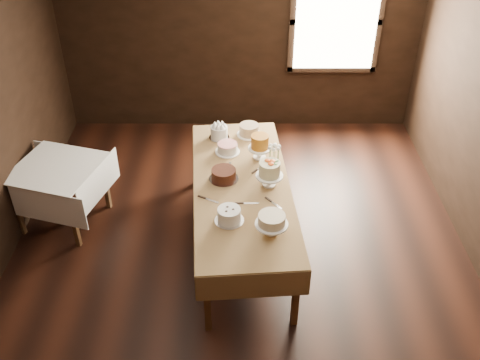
% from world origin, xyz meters
% --- Properties ---
extents(floor, '(5.00, 6.00, 0.01)m').
position_xyz_m(floor, '(0.00, 0.00, 0.00)').
color(floor, black).
rests_on(floor, ground).
extents(ceiling, '(5.00, 6.00, 0.01)m').
position_xyz_m(ceiling, '(0.00, 0.00, 2.80)').
color(ceiling, beige).
rests_on(ceiling, wall_back).
extents(wall_back, '(5.00, 0.02, 2.80)m').
position_xyz_m(wall_back, '(0.00, 3.00, 1.40)').
color(wall_back, black).
rests_on(wall_back, ground).
extents(window, '(1.10, 0.05, 1.30)m').
position_xyz_m(window, '(1.30, 2.94, 1.60)').
color(window, '#FFEABF').
rests_on(window, wall_back).
extents(display_table, '(1.19, 2.62, 0.79)m').
position_xyz_m(display_table, '(0.02, 0.33, 0.73)').
color(display_table, '#412816').
rests_on(display_table, ground).
extents(side_table, '(1.11, 1.11, 0.75)m').
position_xyz_m(side_table, '(-2.04, 0.72, 0.67)').
color(side_table, '#412816').
rests_on(side_table, ground).
extents(cake_meringue, '(0.28, 0.28, 0.15)m').
position_xyz_m(cake_meringue, '(-0.25, 1.28, 0.86)').
color(cake_meringue, silver).
rests_on(cake_meringue, display_table).
extents(cake_speckled, '(0.30, 0.30, 0.14)m').
position_xyz_m(cake_speckled, '(0.11, 1.35, 0.86)').
color(cake_speckled, white).
rests_on(cake_speckled, display_table).
extents(cake_lattice, '(0.28, 0.28, 0.11)m').
position_xyz_m(cake_lattice, '(-0.14, 0.96, 0.84)').
color(cake_lattice, white).
rests_on(cake_lattice, display_table).
extents(cake_caramel, '(0.27, 0.27, 0.30)m').
position_xyz_m(cake_caramel, '(0.22, 0.85, 0.92)').
color(cake_caramel, white).
rests_on(cake_caramel, display_table).
extents(cake_chocolate, '(0.31, 0.31, 0.12)m').
position_xyz_m(cake_chocolate, '(-0.17, 0.43, 0.85)').
color(cake_chocolate, silver).
rests_on(cake_chocolate, display_table).
extents(cake_flowers, '(0.31, 0.31, 0.29)m').
position_xyz_m(cake_flowers, '(0.30, 0.33, 0.92)').
color(cake_flowers, white).
rests_on(cake_flowers, display_table).
extents(cake_swirl, '(0.28, 0.28, 0.14)m').
position_xyz_m(cake_swirl, '(-0.10, -0.25, 0.86)').
color(cake_swirl, silver).
rests_on(cake_swirl, display_table).
extents(cake_cream, '(0.35, 0.35, 0.22)m').
position_xyz_m(cake_cream, '(0.29, -0.42, 0.89)').
color(cake_cream, white).
rests_on(cake_cream, display_table).
extents(cake_server_a, '(0.24, 0.03, 0.01)m').
position_xyz_m(cake_server_a, '(0.11, 0.02, 0.79)').
color(cake_server_a, silver).
rests_on(cake_server_a, display_table).
extents(cake_server_b, '(0.17, 0.20, 0.01)m').
position_xyz_m(cake_server_b, '(0.36, -0.01, 0.79)').
color(cake_server_b, silver).
rests_on(cake_server_b, display_table).
extents(cake_server_c, '(0.04, 0.24, 0.01)m').
position_xyz_m(cake_server_c, '(-0.11, 0.69, 0.79)').
color(cake_server_c, silver).
rests_on(cake_server_c, display_table).
extents(cake_server_d, '(0.17, 0.20, 0.01)m').
position_xyz_m(cake_server_d, '(0.24, 0.66, 0.79)').
color(cake_server_d, silver).
rests_on(cake_server_d, display_table).
extents(cake_server_e, '(0.22, 0.14, 0.01)m').
position_xyz_m(cake_server_e, '(-0.28, 0.06, 0.79)').
color(cake_server_e, silver).
rests_on(cake_server_e, display_table).
extents(flower_vase, '(0.16, 0.16, 0.13)m').
position_xyz_m(flower_vase, '(0.36, 0.58, 0.86)').
color(flower_vase, '#2D2823').
rests_on(flower_vase, display_table).
extents(flower_bouquet, '(0.14, 0.14, 0.20)m').
position_xyz_m(flower_bouquet, '(0.36, 0.58, 1.04)').
color(flower_bouquet, white).
rests_on(flower_bouquet, flower_vase).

